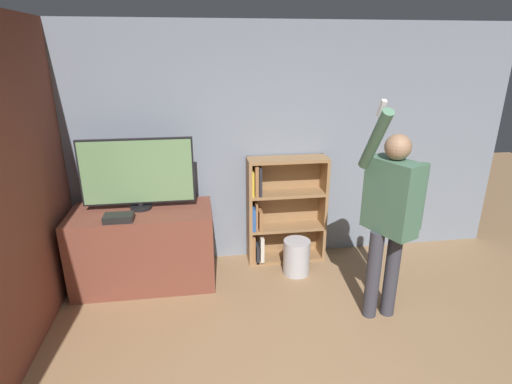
# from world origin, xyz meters

# --- Properties ---
(wall_back) EXTENTS (6.08, 0.06, 2.70)m
(wall_back) POSITION_xyz_m (0.00, 2.78, 1.35)
(wall_back) COLOR gray
(wall_back) RESTS_ON ground_plane
(wall_side_brick) EXTENTS (0.06, 4.35, 2.70)m
(wall_side_brick) POSITION_xyz_m (-2.07, 1.38, 1.35)
(wall_side_brick) COLOR brown
(wall_side_brick) RESTS_ON ground_plane
(tv_ledge) EXTENTS (1.45, 0.69, 0.83)m
(tv_ledge) POSITION_xyz_m (-1.24, 2.31, 0.42)
(tv_ledge) COLOR brown
(tv_ledge) RESTS_ON ground_plane
(television) EXTENTS (1.13, 0.22, 0.74)m
(television) POSITION_xyz_m (-1.24, 2.38, 1.22)
(television) COLOR black
(television) RESTS_ON tv_ledge
(game_console) EXTENTS (0.28, 0.17, 0.07)m
(game_console) POSITION_xyz_m (-1.41, 2.08, 0.87)
(game_console) COLOR black
(game_console) RESTS_ON tv_ledge
(bookshelf) EXTENTS (0.91, 0.28, 1.26)m
(bookshelf) POSITION_xyz_m (0.29, 2.61, 0.62)
(bookshelf) COLOR #997047
(bookshelf) RESTS_ON ground_plane
(person) EXTENTS (0.62, 0.59, 2.06)m
(person) POSITION_xyz_m (1.02, 1.39, 1.07)
(person) COLOR #383842
(person) RESTS_ON ground_plane
(waste_bin) EXTENTS (0.30, 0.30, 0.40)m
(waste_bin) POSITION_xyz_m (0.42, 2.25, 0.20)
(waste_bin) COLOR #B7B7BC
(waste_bin) RESTS_ON ground_plane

